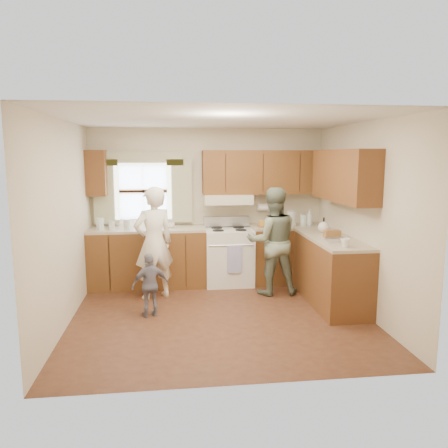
{
  "coord_description": "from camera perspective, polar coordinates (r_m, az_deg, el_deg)",
  "views": [
    {
      "loc": [
        -0.6,
        -5.4,
        2.08
      ],
      "look_at": [
        0.1,
        0.4,
        1.15
      ],
      "focal_mm": 35.0,
      "sensor_mm": 36.0,
      "label": 1
    }
  ],
  "objects": [
    {
      "name": "woman_left",
      "position": [
        6.38,
        -9.15,
        -2.48
      ],
      "size": [
        0.71,
        0.6,
        1.64
      ],
      "primitive_type": "imported",
      "rotation": [
        0.0,
        0.0,
        3.57
      ],
      "color": "white",
      "rests_on": "ground"
    },
    {
      "name": "child",
      "position": [
        5.76,
        -9.61,
        -7.87
      ],
      "size": [
        0.53,
        0.34,
        0.83
      ],
      "primitive_type": "imported",
      "rotation": [
        0.0,
        0.0,
        3.45
      ],
      "color": "gray",
      "rests_on": "ground"
    },
    {
      "name": "stove",
      "position": [
        7.08,
        0.6,
        -4.13
      ],
      "size": [
        0.76,
        0.67,
        1.07
      ],
      "color": "silver",
      "rests_on": "ground"
    },
    {
      "name": "room",
      "position": [
        5.5,
        -0.53,
        0.36
      ],
      "size": [
        3.8,
        3.8,
        3.8
      ],
      "color": "#432115",
      "rests_on": "ground"
    },
    {
      "name": "kitchen_fixtures",
      "position": [
        6.71,
        3.66,
        -1.65
      ],
      "size": [
        3.8,
        2.25,
        2.15
      ],
      "color": "#49240F",
      "rests_on": "ground"
    },
    {
      "name": "woman_right",
      "position": [
        6.55,
        6.35,
        -2.24
      ],
      "size": [
        0.79,
        0.61,
        1.61
      ],
      "primitive_type": "imported",
      "rotation": [
        0.0,
        0.0,
        3.14
      ],
      "color": "#243C26",
      "rests_on": "ground"
    }
  ]
}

